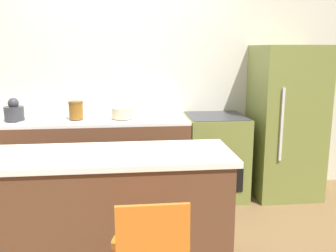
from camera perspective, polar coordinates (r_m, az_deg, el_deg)
The scene contains 9 objects.
ground_plane at distance 3.86m, azimuth -7.98°, elevation -12.87°, with size 14.00×14.00×0.00m, color brown.
wall_back at distance 4.21m, azimuth -8.23°, elevation 7.53°, with size 8.00×0.06×2.60m.
back_counter at distance 4.04m, azimuth -12.67°, elevation -5.15°, with size 2.17×0.63×0.90m.
kitchen_island at distance 2.79m, azimuth -9.88°, elevation -12.91°, with size 1.84×0.63×0.89m.
oven_range at distance 4.12m, azimuth 7.22°, elevation -4.58°, with size 0.62×0.65×0.90m.
refrigerator at distance 4.27m, azimuth 17.45°, elevation 0.62°, with size 0.69×0.69×1.63m.
kettle at distance 4.01m, azimuth -22.41°, elevation 2.05°, with size 0.19×0.19×0.23m.
mixing_bowl at distance 3.86m, azimuth -6.96°, elevation 1.99°, with size 0.22×0.22×0.11m.
canister_jar at distance 3.89m, azimuth -13.84°, elevation 2.35°, with size 0.15×0.15×0.18m.
Camera 1 is at (0.14, -3.51, 1.60)m, focal length 40.00 mm.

